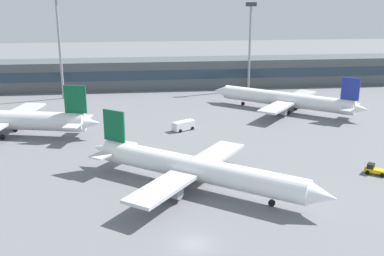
# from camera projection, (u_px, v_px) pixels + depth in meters

# --- Properties ---
(ground_plane) EXTENTS (400.00, 400.00, 0.00)m
(ground_plane) POSITION_uv_depth(u_px,v_px,m) (171.00, 143.00, 95.31)
(ground_plane) COLOR slate
(terminal_building) EXTENTS (158.71, 12.13, 9.00)m
(terminal_building) POSITION_uv_depth(u_px,v_px,m) (158.00, 73.00, 149.11)
(terminal_building) COLOR #4C5156
(terminal_building) RESTS_ON ground_plane
(airplane_near) EXTENTS (36.12, 29.25, 10.61)m
(airplane_near) POSITION_uv_depth(u_px,v_px,m) (199.00, 170.00, 72.23)
(airplane_near) COLOR white
(airplane_near) RESTS_ON ground_plane
(airplane_far) EXTENTS (34.24, 29.62, 10.35)m
(airplane_far) POSITION_uv_depth(u_px,v_px,m) (285.00, 99.00, 119.34)
(airplane_far) COLOR white
(airplane_far) RESTS_ON ground_plane
(baggage_tug_yellow) EXTENTS (3.75, 3.42, 1.75)m
(baggage_tug_yellow) POSITION_uv_depth(u_px,v_px,m) (374.00, 170.00, 78.78)
(baggage_tug_yellow) COLOR #F2B20C
(baggage_tug_yellow) RESTS_ON ground_plane
(service_van_white) EXTENTS (5.48, 4.43, 2.08)m
(service_van_white) POSITION_uv_depth(u_px,v_px,m) (184.00, 125.00, 103.53)
(service_van_white) COLOR white
(service_van_white) RESTS_ON ground_plane
(floodlight_tower_west) EXTENTS (3.20, 0.80, 26.78)m
(floodlight_tower_west) POSITION_uv_depth(u_px,v_px,m) (250.00, 41.00, 141.14)
(floodlight_tower_west) COLOR gray
(floodlight_tower_west) RESTS_ON ground_plane
(floodlight_tower_east) EXTENTS (3.20, 0.80, 28.96)m
(floodlight_tower_east) POSITION_uv_depth(u_px,v_px,m) (59.00, 41.00, 129.86)
(floodlight_tower_east) COLOR gray
(floodlight_tower_east) RESTS_ON ground_plane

